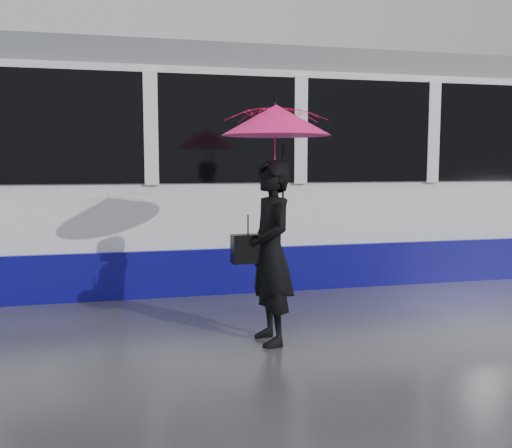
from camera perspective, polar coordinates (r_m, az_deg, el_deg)
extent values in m
plane|color=#2A2A2F|center=(6.43, -10.72, -9.88)|extent=(90.00, 90.00, 0.00)
cube|color=#3F3D38|center=(8.15, -11.37, -6.40)|extent=(34.00, 0.07, 0.02)
cube|color=#3F3D38|center=(9.56, -11.71, -4.56)|extent=(34.00, 0.07, 0.02)
cube|color=white|center=(8.75, -20.73, 4.18)|extent=(24.00, 2.40, 2.95)
cube|color=#0C0970|center=(8.86, -20.43, -3.69)|extent=(24.00, 2.56, 0.62)
cube|color=black|center=(8.75, -20.89, 8.60)|extent=(23.00, 2.48, 1.40)
cube|color=slate|center=(8.86, -21.14, 14.91)|extent=(23.60, 2.20, 0.35)
imported|color=black|center=(5.53, 1.47, -2.87)|extent=(0.48, 0.69, 1.79)
imported|color=#FF156D|center=(5.48, 2.01, 7.43)|extent=(1.06, 1.08, 0.89)
cone|color=#FF156D|center=(5.49, 2.02, 10.34)|extent=(1.14, 1.14, 0.29)
cylinder|color=black|center=(5.51, 2.02, 12.08)|extent=(0.01, 0.01, 0.07)
cylinder|color=black|center=(5.52, 2.71, 3.94)|extent=(0.02, 0.02, 0.78)
cube|color=black|center=(5.49, -0.80, -2.49)|extent=(0.33, 0.17, 0.28)
cylinder|color=black|center=(5.46, -0.81, -0.12)|extent=(0.01, 0.01, 0.18)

